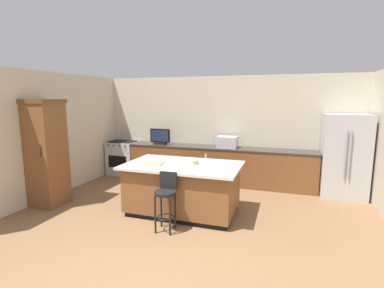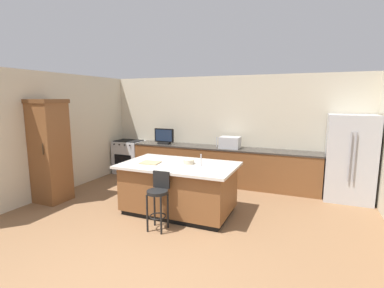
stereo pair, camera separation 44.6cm
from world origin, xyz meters
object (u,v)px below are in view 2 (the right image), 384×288
Objects in this scene: range_oven at (129,157)px; cutting_board at (150,163)px; kitchen_island at (179,188)px; microwave at (230,142)px; tv_monitor at (164,137)px; bar_stool_center at (158,196)px; cabinet_tower at (50,149)px; fruit_bowl at (189,162)px; refrigerator at (350,158)px.

range_oven is 2.77× the size of cutting_board.
kitchen_island is 4.37× the size of microwave.
range_oven is 1.73× the size of tv_monitor.
cabinet_tower is at bearing 171.48° from bar_stool_center.
fruit_bowl reaches higher than bar_stool_center.
kitchen_island is at bearing -101.51° from microwave.
cabinet_tower is at bearing -93.32° from range_oven.
kitchen_island is 1.17× the size of refrigerator.
range_oven is at bearing 177.51° from tv_monitor.
cabinet_tower reaches higher than kitchen_island.
refrigerator reaches higher than tv_monitor.
kitchen_island is 3.86× the size of tv_monitor.
cabinet_tower reaches higher than fruit_bowl.
microwave is 1.97m from fruit_bowl.
refrigerator is 4.35m from tv_monitor.
bar_stool_center is 2.77× the size of cutting_board.
refrigerator reaches higher than cutting_board.
range_oven is at bearing 179.25° from refrigerator.
tv_monitor is at bearing 179.71° from refrigerator.
kitchen_island is at bearing -55.47° from tv_monitor.
tv_monitor is (-4.34, 0.02, 0.21)m from refrigerator.
cabinet_tower is at bearing -118.19° from tv_monitor.
fruit_bowl is (0.16, 0.09, 0.49)m from kitchen_island.
cabinet_tower is 3.85× the size of tv_monitor.
bar_stool_center is (-0.00, -0.77, 0.09)m from kitchen_island.
range_oven is 0.45× the size of cabinet_tower.
refrigerator is 1.90× the size of bar_stool_center.
cutting_board is (2.16, 0.32, -0.16)m from cabinet_tower.
kitchen_island is 0.52m from fruit_bowl.
tv_monitor reaches higher than fruit_bowl.
microwave is at bearing 79.51° from bar_stool_center.
tv_monitor is 2.70× the size of fruit_bowl.
refrigerator is at bearing 33.67° from fruit_bowl.
range_oven is 3.01m from cutting_board.
range_oven is 1.00× the size of bar_stool_center.
cutting_board is at bearing -47.22° from range_oven.
range_oven is 3.00m from microwave.
kitchen_island is 3.59m from refrigerator.
kitchen_island is at bearing 15.88° from cutting_board.
refrigerator reaches higher than kitchen_island.
bar_stool_center reaches higher than range_oven.
range_oven is at bearing 130.02° from bar_stool_center.
microwave is 2.37m from cutting_board.
refrigerator is 5.27× the size of cutting_board.
fruit_bowl is at bearing -51.18° from tv_monitor.
fruit_bowl is at bearing 10.99° from cabinet_tower.
refrigerator reaches higher than bar_stool_center.
refrigerator is 6.16m from cabinet_tower.
bar_stool_center is (2.53, -2.80, 0.09)m from range_oven.
microwave is 2.38× the size of fruit_bowl.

